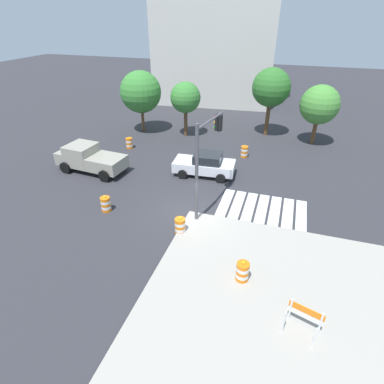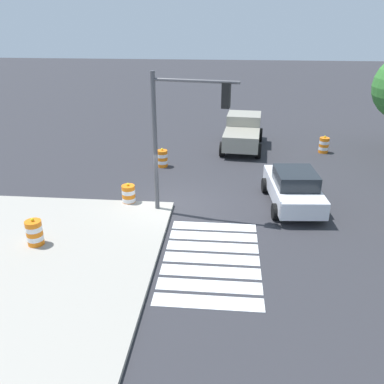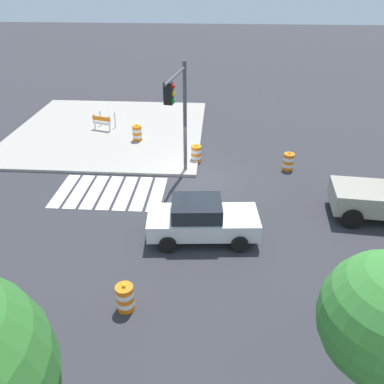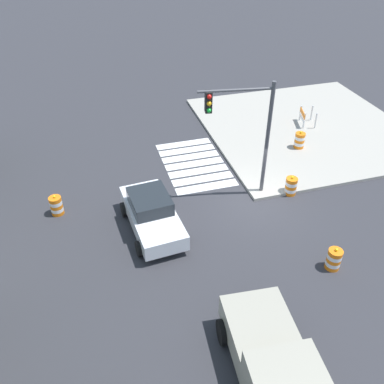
{
  "view_description": "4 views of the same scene",
  "coord_description": "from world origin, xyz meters",
  "px_view_note": "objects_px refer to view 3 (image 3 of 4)",
  "views": [
    {
      "loc": [
        4.73,
        -14.27,
        10.31
      ],
      "look_at": [
        -0.03,
        0.56,
        1.12
      ],
      "focal_mm": 29.03,
      "sensor_mm": 36.0,
      "label": 1
    },
    {
      "loc": [
        15.57,
        2.18,
        7.54
      ],
      "look_at": [
        2.27,
        0.99,
        1.67
      ],
      "focal_mm": 38.07,
      "sensor_mm": 36.0,
      "label": 2
    },
    {
      "loc": [
        -0.99,
        17.88,
        9.45
      ],
      "look_at": [
        0.0,
        3.16,
        0.95
      ],
      "focal_mm": 37.16,
      "sensor_mm": 36.0,
      "label": 3
    },
    {
      "loc": [
        -14.01,
        7.16,
        11.91
      ],
      "look_at": [
        -0.28,
        3.17,
        1.41
      ],
      "focal_mm": 38.32,
      "sensor_mm": 36.0,
      "label": 4
    }
  ],
  "objects_px": {
    "traffic_barrel_near_corner": "(288,162)",
    "traffic_barrel_crosswalk_end": "(125,298)",
    "sports_car": "(201,219)",
    "construction_barricade": "(103,121)",
    "traffic_barrel_on_sidewalk": "(137,133)",
    "traffic_barrel_median_far": "(196,154)",
    "traffic_light_pole": "(179,106)"
  },
  "relations": [
    {
      "from": "traffic_barrel_near_corner",
      "to": "traffic_barrel_crosswalk_end",
      "type": "xyz_separation_m",
      "value": [
        6.46,
        10.23,
        0.0
      ]
    },
    {
      "from": "sports_car",
      "to": "traffic_barrel_crosswalk_end",
      "type": "xyz_separation_m",
      "value": [
        2.19,
        3.97,
        -0.36
      ]
    },
    {
      "from": "construction_barricade",
      "to": "traffic_barrel_on_sidewalk",
      "type": "bearing_deg",
      "value": 146.22
    },
    {
      "from": "traffic_barrel_median_far",
      "to": "construction_barricade",
      "type": "relative_size",
      "value": 0.73
    },
    {
      "from": "traffic_barrel_median_far",
      "to": "construction_barricade",
      "type": "xyz_separation_m",
      "value": [
        6.25,
        -4.12,
        0.27
      ]
    },
    {
      "from": "traffic_barrel_median_far",
      "to": "traffic_barrel_on_sidewalk",
      "type": "height_order",
      "value": "traffic_barrel_on_sidewalk"
    },
    {
      "from": "traffic_barrel_crosswalk_end",
      "to": "sports_car",
      "type": "bearing_deg",
      "value": -118.86
    },
    {
      "from": "traffic_barrel_crosswalk_end",
      "to": "traffic_barrel_median_far",
      "type": "height_order",
      "value": "same"
    },
    {
      "from": "traffic_barrel_near_corner",
      "to": "traffic_barrel_crosswalk_end",
      "type": "relative_size",
      "value": 1.0
    },
    {
      "from": "traffic_barrel_crosswalk_end",
      "to": "traffic_barrel_on_sidewalk",
      "type": "distance_m",
      "value": 13.51
    },
    {
      "from": "sports_car",
      "to": "traffic_barrel_near_corner",
      "type": "bearing_deg",
      "value": -124.31
    },
    {
      "from": "construction_barricade",
      "to": "traffic_barrel_near_corner",
      "type": "bearing_deg",
      "value": 156.68
    },
    {
      "from": "construction_barricade",
      "to": "traffic_light_pole",
      "type": "height_order",
      "value": "traffic_light_pole"
    },
    {
      "from": "traffic_barrel_on_sidewalk",
      "to": "traffic_light_pole",
      "type": "relative_size",
      "value": 0.19
    },
    {
      "from": "traffic_barrel_median_far",
      "to": "traffic_light_pole",
      "type": "height_order",
      "value": "traffic_light_pole"
    },
    {
      "from": "traffic_barrel_on_sidewalk",
      "to": "construction_barricade",
      "type": "bearing_deg",
      "value": -33.78
    },
    {
      "from": "traffic_barrel_crosswalk_end",
      "to": "construction_barricade",
      "type": "distance_m",
      "value": 15.74
    },
    {
      "from": "traffic_barrel_near_corner",
      "to": "traffic_barrel_crosswalk_end",
      "type": "height_order",
      "value": "same"
    },
    {
      "from": "traffic_barrel_median_far",
      "to": "traffic_barrel_on_sidewalk",
      "type": "relative_size",
      "value": 1.0
    },
    {
      "from": "traffic_barrel_crosswalk_end",
      "to": "traffic_barrel_median_far",
      "type": "bearing_deg",
      "value": -98.26
    },
    {
      "from": "traffic_barrel_near_corner",
      "to": "traffic_barrel_median_far",
      "type": "height_order",
      "value": "same"
    },
    {
      "from": "traffic_barrel_on_sidewalk",
      "to": "traffic_barrel_crosswalk_end",
      "type": "bearing_deg",
      "value": 99.08
    },
    {
      "from": "sports_car",
      "to": "traffic_barrel_on_sidewalk",
      "type": "distance_m",
      "value": 10.32
    },
    {
      "from": "traffic_barrel_near_corner",
      "to": "traffic_barrel_crosswalk_end",
      "type": "distance_m",
      "value": 12.1
    },
    {
      "from": "traffic_barrel_on_sidewalk",
      "to": "sports_car",
      "type": "bearing_deg",
      "value": 114.74
    },
    {
      "from": "sports_car",
      "to": "traffic_barrel_near_corner",
      "type": "xyz_separation_m",
      "value": [
        -4.28,
        -6.27,
        -0.36
      ]
    },
    {
      "from": "traffic_barrel_on_sidewalk",
      "to": "traffic_light_pole",
      "type": "height_order",
      "value": "traffic_light_pole"
    },
    {
      "from": "sports_car",
      "to": "construction_barricade",
      "type": "bearing_deg",
      "value": -58.23
    },
    {
      "from": "traffic_barrel_crosswalk_end",
      "to": "construction_barricade",
      "type": "bearing_deg",
      "value": -72.76
    },
    {
      "from": "sports_car",
      "to": "traffic_barrel_crosswalk_end",
      "type": "distance_m",
      "value": 4.54
    },
    {
      "from": "sports_car",
      "to": "traffic_barrel_crosswalk_end",
      "type": "bearing_deg",
      "value": 61.14
    },
    {
      "from": "traffic_barrel_near_corner",
      "to": "construction_barricade",
      "type": "xyz_separation_m",
      "value": [
        11.13,
        -4.8,
        0.27
      ]
    }
  ]
}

